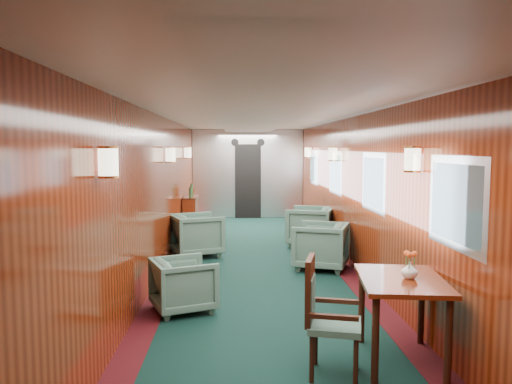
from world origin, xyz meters
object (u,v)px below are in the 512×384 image
Objects in this scene: armchair_left_near at (184,285)px; armchair_left_far at (197,235)px; side_chair at (324,312)px; armchair_right_near at (320,246)px; armchair_right_far at (310,226)px; dining_table at (401,292)px; credenza at (191,214)px.

armchair_left_far reaches higher than armchair_left_near.
armchair_left_far is at bearing 121.05° from side_chair.
side_chair is 1.24× the size of armchair_right_near.
armchair_left_near is 4.31m from armchair_right_far.
armchair_right_near is 1.83m from armchair_right_far.
armchair_right_far is at bearing -163.60° from armchair_right_near.
armchair_right_far reaches higher than armchair_left_far.
dining_table is at bearing 21.97° from armchair_right_near.
side_chair reaches higher than dining_table.
dining_table is 2.58m from armchair_left_near.
armchair_right_near is (2.02, -1.04, -0.01)m from armchair_left_far.
side_chair is at bearing -157.07° from dining_table.
side_chair is at bearing 10.52° from armchair_right_near.
credenza is 1.34× the size of armchair_left_far.
armchair_right_far is at bearing 97.41° from dining_table.
side_chair is at bearing -163.48° from armchair_left_near.
armchair_right_far is (-0.00, 5.28, -0.26)m from dining_table.
credenza is (-2.44, 6.78, -0.22)m from dining_table.
dining_table is 4.98m from armchair_left_far.
credenza is 1.31× the size of armchair_right_far.
armchair_left_near is at bearing -86.05° from credenza.
armchair_right_near is at bearing -55.13° from credenza.
side_chair reaches higher than armchair_right_near.
side_chair is 2.18m from armchair_left_near.
side_chair reaches higher than armchair_left_far.
dining_table reaches higher than armchair_left_far.
dining_table is at bearing 19.03° from armchair_right_far.
dining_table is 1.00× the size of credenza.
armchair_right_far is at bearing -31.64° from credenza.
armchair_left_far is (0.30, -2.29, -0.05)m from credenza.
dining_table is at bearing -175.46° from armchair_left_far.
side_chair is at bearing 11.46° from armchair_right_far.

